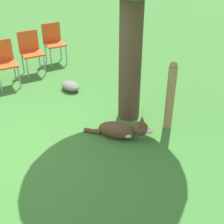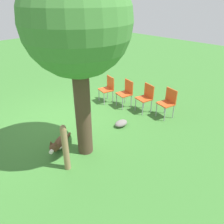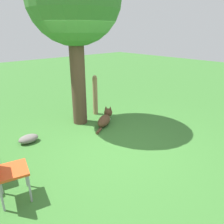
{
  "view_description": "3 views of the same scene",
  "coord_description": "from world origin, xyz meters",
  "px_view_note": "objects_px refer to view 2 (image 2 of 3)",
  "views": [
    {
      "loc": [
        3.5,
        -1.86,
        2.87
      ],
      "look_at": [
        0.51,
        0.93,
        0.41
      ],
      "focal_mm": 50.0,
      "sensor_mm": 36.0,
      "label": 1
    },
    {
      "loc": [
        2.93,
        5.08,
        3.48
      ],
      "look_at": [
        -0.96,
        1.2,
        0.5
      ],
      "focal_mm": 35.0,
      "sensor_mm": 36.0,
      "label": 2
    },
    {
      "loc": [
        -2.72,
        -3.02,
        2.32
      ],
      "look_at": [
        0.77,
        0.79,
        0.37
      ],
      "focal_mm": 35.0,
      "sensor_mm": 36.0,
      "label": 3
    }
  ],
  "objects_px": {
    "fence_post": "(65,148)",
    "oak_tree": "(77,25)",
    "red_chair_2": "(146,96)",
    "red_chair_1": "(126,91)",
    "red_chair_3": "(168,101)",
    "red_chair_0": "(108,87)",
    "dog": "(59,143)"
  },
  "relations": [
    {
      "from": "red_chair_0",
      "to": "red_chair_2",
      "type": "bearing_deg",
      "value": 118.0
    },
    {
      "from": "dog",
      "to": "red_chair_0",
      "type": "xyz_separation_m",
      "value": [
        -2.8,
        -1.13,
        0.4
      ]
    },
    {
      "from": "oak_tree",
      "to": "red_chair_1",
      "type": "height_order",
      "value": "oak_tree"
    },
    {
      "from": "oak_tree",
      "to": "red_chair_3",
      "type": "height_order",
      "value": "oak_tree"
    },
    {
      "from": "fence_post",
      "to": "dog",
      "type": "bearing_deg",
      "value": -110.58
    },
    {
      "from": "red_chair_0",
      "to": "red_chair_3",
      "type": "distance_m",
      "value": 2.2
    },
    {
      "from": "red_chair_0",
      "to": "oak_tree",
      "type": "bearing_deg",
      "value": 48.72
    },
    {
      "from": "oak_tree",
      "to": "fence_post",
      "type": "distance_m",
      "value": 2.5
    },
    {
      "from": "red_chair_1",
      "to": "red_chair_3",
      "type": "bearing_deg",
      "value": 118.0
    },
    {
      "from": "red_chair_3",
      "to": "red_chair_2",
      "type": "bearing_deg",
      "value": -62.0
    },
    {
      "from": "dog",
      "to": "red_chair_1",
      "type": "relative_size",
      "value": 1.06
    },
    {
      "from": "red_chair_0",
      "to": "red_chair_3",
      "type": "height_order",
      "value": "same"
    },
    {
      "from": "oak_tree",
      "to": "red_chair_1",
      "type": "xyz_separation_m",
      "value": [
        -2.57,
        -0.96,
        -2.43
      ]
    },
    {
      "from": "dog",
      "to": "red_chair_1",
      "type": "distance_m",
      "value": 3.03
    },
    {
      "from": "fence_post",
      "to": "red_chair_0",
      "type": "relative_size",
      "value": 1.24
    },
    {
      "from": "dog",
      "to": "fence_post",
      "type": "distance_m",
      "value": 0.91
    },
    {
      "from": "red_chair_0",
      "to": "fence_post",
      "type": "bearing_deg",
      "value": 45.19
    },
    {
      "from": "dog",
      "to": "red_chair_3",
      "type": "height_order",
      "value": "red_chair_3"
    },
    {
      "from": "fence_post",
      "to": "oak_tree",
      "type": "bearing_deg",
      "value": -163.14
    },
    {
      "from": "red_chair_1",
      "to": "oak_tree",
      "type": "bearing_deg",
      "value": 34.23
    },
    {
      "from": "red_chair_1",
      "to": "red_chair_3",
      "type": "height_order",
      "value": "same"
    },
    {
      "from": "red_chair_2",
      "to": "red_chair_3",
      "type": "relative_size",
      "value": 1.0
    },
    {
      "from": "dog",
      "to": "oak_tree",
      "type": "bearing_deg",
      "value": 95.14
    },
    {
      "from": "red_chair_0",
      "to": "red_chair_1",
      "type": "relative_size",
      "value": 1.0
    },
    {
      "from": "red_chair_2",
      "to": "red_chair_3",
      "type": "distance_m",
      "value": 0.73
    },
    {
      "from": "oak_tree",
      "to": "red_chair_1",
      "type": "distance_m",
      "value": 3.67
    },
    {
      "from": "red_chair_3",
      "to": "fence_post",
      "type": "bearing_deg",
      "value": 9.74
    },
    {
      "from": "fence_post",
      "to": "red_chair_2",
      "type": "relative_size",
      "value": 1.24
    },
    {
      "from": "red_chair_1",
      "to": "red_chair_2",
      "type": "distance_m",
      "value": 0.73
    },
    {
      "from": "red_chair_0",
      "to": "red_chair_1",
      "type": "height_order",
      "value": "same"
    },
    {
      "from": "red_chair_2",
      "to": "fence_post",
      "type": "bearing_deg",
      "value": 21.34
    },
    {
      "from": "dog",
      "to": "red_chair_0",
      "type": "distance_m",
      "value": 3.04
    }
  ]
}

